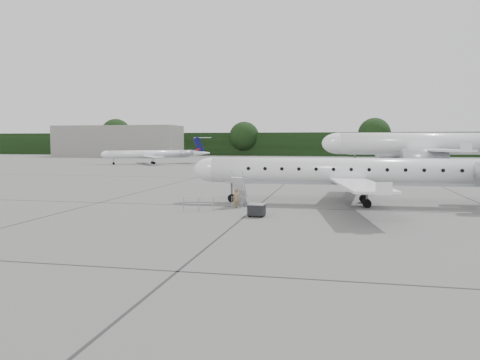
# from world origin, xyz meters

# --- Properties ---
(ground) EXTENTS (320.00, 320.00, 0.00)m
(ground) POSITION_xyz_m (0.00, 0.00, 0.00)
(ground) COLOR slate
(ground) RESTS_ON ground
(treeline) EXTENTS (260.00, 4.00, 8.00)m
(treeline) POSITION_xyz_m (0.00, 130.00, 4.00)
(treeline) COLOR black
(treeline) RESTS_ON ground
(terminal_building) EXTENTS (40.00, 14.00, 10.00)m
(terminal_building) POSITION_xyz_m (-70.00, 110.00, 5.00)
(terminal_building) COLOR slate
(terminal_building) RESTS_ON ground
(main_regional_jet) EXTENTS (29.85, 21.98, 7.47)m
(main_regional_jet) POSITION_xyz_m (1.06, 7.06, 3.74)
(main_regional_jet) COLOR silver
(main_regional_jet) RESTS_ON ground
(airstair) EXTENTS (0.93, 2.27, 2.34)m
(airstair) POSITION_xyz_m (-7.62, 4.55, 1.17)
(airstair) COLOR silver
(airstair) RESTS_ON ground
(passenger) EXTENTS (0.63, 0.50, 1.50)m
(passenger) POSITION_xyz_m (-7.58, 3.28, 0.75)
(passenger) COLOR olive
(passenger) RESTS_ON ground
(safety_railing) EXTENTS (2.20, 0.29, 1.00)m
(safety_railing) POSITION_xyz_m (-10.01, 1.34, 0.50)
(safety_railing) COLOR #94969C
(safety_railing) RESTS_ON ground
(baggage_cart) EXTENTS (1.16, 0.97, 0.94)m
(baggage_cart) POSITION_xyz_m (-5.40, -0.36, 0.47)
(baggage_cart) COLOR black
(baggage_cart) RESTS_ON ground
(bg_narrowbody) EXTENTS (40.28, 32.27, 12.94)m
(bg_narrowbody) POSITION_xyz_m (13.90, 52.38, 6.47)
(bg_narrowbody) COLOR silver
(bg_narrowbody) RESTS_ON ground
(bg_regional_left) EXTENTS (28.29, 26.37, 6.03)m
(bg_regional_left) POSITION_xyz_m (-40.98, 66.15, 3.02)
(bg_regional_left) COLOR silver
(bg_regional_left) RESTS_ON ground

